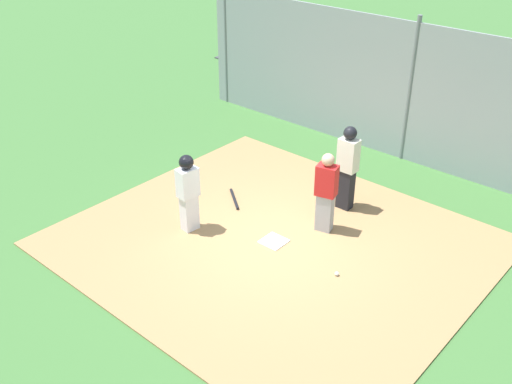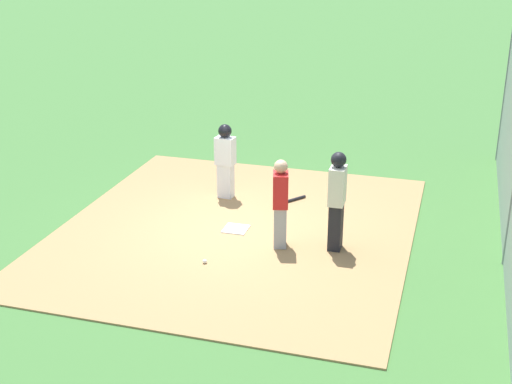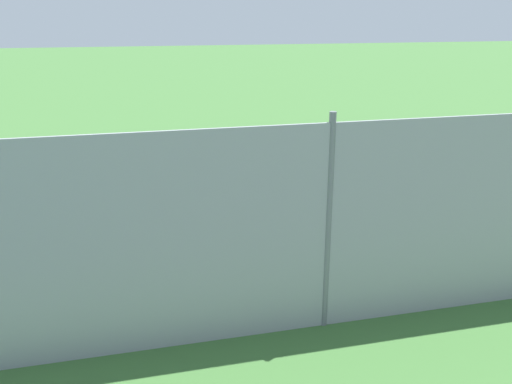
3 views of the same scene
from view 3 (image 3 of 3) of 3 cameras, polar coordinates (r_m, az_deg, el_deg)
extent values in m
plane|color=#3D6B33|center=(12.87, -0.38, -2.73)|extent=(140.00, 140.00, 0.00)
cube|color=#9E774C|center=(12.87, -0.38, -2.67)|extent=(7.20, 6.40, 0.03)
cube|color=white|center=(12.86, -0.38, -2.57)|extent=(0.44, 0.44, 0.02)
cube|color=#9E9EA3|center=(11.76, -1.39, -2.70)|extent=(0.35, 0.29, 0.76)
cube|color=red|center=(11.53, -1.42, 0.46)|extent=(0.43, 0.35, 0.60)
sphere|color=tan|center=(11.41, -1.43, 2.46)|extent=(0.24, 0.24, 0.24)
cube|color=black|center=(10.92, 0.56, -4.17)|extent=(0.30, 0.22, 0.84)
cube|color=beige|center=(10.65, 0.57, -0.42)|extent=(0.38, 0.26, 0.67)
sphere|color=black|center=(10.51, 0.58, 1.98)|extent=(0.26, 0.26, 0.26)
cube|color=silver|center=(13.77, 5.01, 0.35)|extent=(0.25, 0.32, 0.72)
cube|color=white|center=(13.59, 5.08, 2.93)|extent=(0.30, 0.41, 0.57)
sphere|color=tan|center=(13.49, 5.13, 4.55)|extent=(0.22, 0.22, 0.22)
sphere|color=black|center=(13.48, 5.13, 4.63)|extent=(0.27, 0.27, 0.27)
cylinder|color=black|center=(12.73, 7.29, -2.84)|extent=(0.68, 0.54, 0.06)
sphere|color=white|center=(12.68, -6.89, -2.88)|extent=(0.07, 0.07, 0.07)
cube|color=#93999E|center=(8.06, 7.57, -3.95)|extent=(12.00, 0.05, 3.20)
cylinder|color=slate|center=(8.03, 7.59, -3.46)|extent=(0.10, 0.10, 3.35)
camera|label=1|loc=(19.06, -24.63, 21.74)|focal=41.72mm
camera|label=2|loc=(11.75, -63.83, 12.60)|focal=49.86mm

